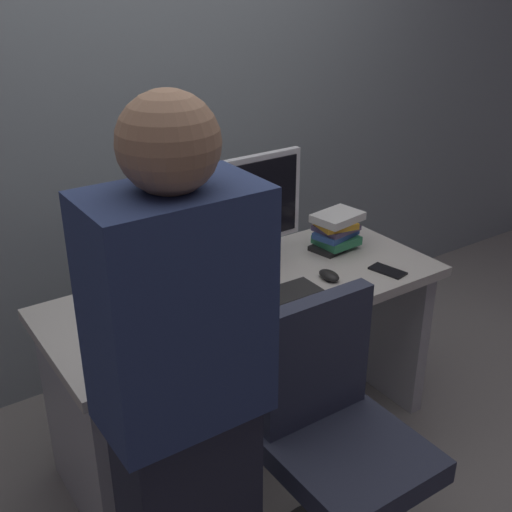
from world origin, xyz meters
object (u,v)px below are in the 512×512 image
Objects in this scene: office_chair at (339,456)px; person_at_desk at (184,415)px; cup_near_keyboard at (178,330)px; cell_phone at (388,271)px; monitor at (243,208)px; keyboard at (267,301)px; desk at (249,335)px; book_stack at (336,230)px; mouse at (329,275)px.

person_at_desk reaches higher than office_chair.
cup_near_keyboard is 0.59× the size of cell_phone.
monitor is 0.40m from keyboard.
desk is 0.51m from cup_near_keyboard.
office_chair is at bearing -128.81° from book_stack.
office_chair is at bearing -55.49° from cup_near_keyboard.
book_stack is 0.30m from cell_phone.
mouse is 0.45× the size of book_stack.
keyboard is 2.99× the size of cell_phone.
keyboard is at bearing -156.30° from book_stack.
monitor is 2.44× the size of book_stack.
monitor is (0.08, 0.16, 0.47)m from desk.
mouse is 0.25m from cell_phone.
keyboard reaches higher than cell_phone.
desk is at bearing 82.49° from office_chair.
mouse is (0.30, -0.12, 0.23)m from desk.
keyboard reaches higher than desk.
person_at_desk is 7.40× the size of book_stack.
monitor is at bearing 129.11° from cell_phone.
cell_phone is (1.16, 0.45, -0.11)m from person_at_desk.
book_stack reaches higher than cell_phone.
keyboard is 5.02× the size of cup_near_keyboard.
monitor is 0.63m from cup_near_keyboard.
book_stack is at bearing 16.93° from cup_near_keyboard.
book_stack is at bearing 51.19° from office_chair.
book_stack is (0.43, -0.07, -0.17)m from monitor.
cup_near_keyboard reaches higher than cell_phone.
person_at_desk reaches higher than monitor.
book_stack is (0.91, 0.28, 0.04)m from cup_near_keyboard.
mouse is at bearing 148.56° from cell_phone.
cell_phone is (0.45, -0.36, -0.25)m from monitor.
book_stack is (1.13, 0.74, -0.03)m from person_at_desk.
person_at_desk is at bearing -130.97° from monitor.
office_chair is 2.19× the size of keyboard.
keyboard is 1.94× the size of book_stack.
office_chair reaches higher than desk.
office_chair is at bearing -101.49° from monitor.
office_chair is 0.65m from cup_near_keyboard.
mouse is at bearing 54.10° from office_chair.
monitor reaches higher than desk.
cell_phone reaches higher than desk.
monitor reaches higher than office_chair.
cell_phone is at bearing -84.57° from book_stack.
office_chair is at bearing -97.51° from desk.
cup_near_keyboard is (0.22, 0.46, -0.07)m from person_at_desk.
keyboard is 0.31m from mouse.
monitor is (0.16, 0.80, 0.56)m from office_chair.
person_at_desk is at bearing -139.41° from keyboard.
office_chair reaches higher than mouse.
keyboard is (-0.01, -0.14, 0.23)m from desk.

